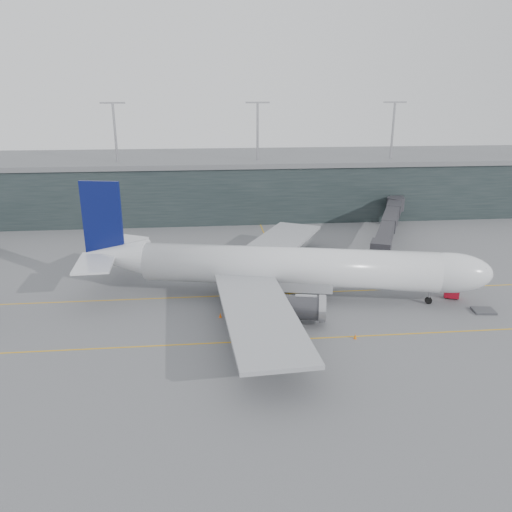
{
  "coord_description": "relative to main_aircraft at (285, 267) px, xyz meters",
  "views": [
    {
      "loc": [
        -8.09,
        -79.73,
        32.09
      ],
      "look_at": [
        -0.56,
        -4.0,
        6.73
      ],
      "focal_mm": 35.0,
      "sensor_mm": 36.0,
      "label": 1
    }
  ],
  "objects": [
    {
      "name": "baggage_dolly",
      "position": [
        29.28,
        -8.56,
        -5.0
      ],
      "size": [
        3.45,
        2.9,
        0.32
      ],
      "primitive_type": "cube",
      "rotation": [
        0.0,
        0.0,
        -0.12
      ],
      "color": "#3B3C40",
      "rests_on": "ground"
    },
    {
      "name": "cone_wing_port",
      "position": [
        5.86,
        16.53,
        -4.84
      ],
      "size": [
        0.43,
        0.43,
        0.69
      ],
      "primitive_type": "cone",
      "color": "#ED4D0D",
      "rests_on": "ground"
    },
    {
      "name": "uld_b",
      "position": [
        -6.83,
        15.94,
        -4.18
      ],
      "size": [
        2.47,
        2.18,
        1.91
      ],
      "rotation": [
        0.0,
        0.0,
        0.27
      ],
      "color": "#343539",
      "rests_on": "ground"
    },
    {
      "name": "gse_cart",
      "position": [
        26.8,
        -3.04,
        -4.34
      ],
      "size": [
        2.61,
        2.16,
        1.52
      ],
      "rotation": [
        0.0,
        0.0,
        -0.39
      ],
      "color": "#A40B1D",
      "rests_on": "ground"
    },
    {
      "name": "taxiline_lead_main",
      "position": [
        0.97,
        25.57,
        -5.18
      ],
      "size": [
        0.25,
        60.0,
        0.02
      ],
      "primitive_type": "cube",
      "color": "gold",
      "rests_on": "ground"
    },
    {
      "name": "main_aircraft",
      "position": [
        0.0,
        0.0,
        0.0
      ],
      "size": [
        65.45,
        60.55,
        18.48
      ],
      "rotation": [
        0.0,
        0.0,
        -0.21
      ],
      "color": "silver",
      "rests_on": "ground"
    },
    {
      "name": "terminal",
      "position": [
        -4.03,
        63.57,
        2.43
      ],
      "size": [
        240.0,
        36.0,
        29.0
      ],
      "color": "#1D2627",
      "rests_on": "ground"
    },
    {
      "name": "taxiline_a",
      "position": [
        -4.03,
        1.57,
        -5.18
      ],
      "size": [
        160.0,
        0.25,
        0.02
      ],
      "primitive_type": "cube",
      "color": "gold",
      "rests_on": "ground"
    },
    {
      "name": "cone_tail",
      "position": [
        -10.72,
        -6.56,
        -4.82
      ],
      "size": [
        0.46,
        0.46,
        0.73
      ],
      "primitive_type": "cone",
      "color": "#F8600D",
      "rests_on": "ground"
    },
    {
      "name": "uld_a",
      "position": [
        -10.45,
        16.48,
        -4.27
      ],
      "size": [
        2.35,
        2.15,
        1.74
      ],
      "rotation": [
        0.0,
        0.0,
        0.4
      ],
      "color": "#343539",
      "rests_on": "ground"
    },
    {
      "name": "ground",
      "position": [
        -4.03,
        5.57,
        -5.19
      ],
      "size": [
        320.0,
        320.0,
        0.0
      ],
      "primitive_type": "plane",
      "color": "#525357",
      "rests_on": "ground"
    },
    {
      "name": "taxiline_b",
      "position": [
        -4.03,
        -14.43,
        -5.18
      ],
      "size": [
        160.0,
        0.25,
        0.02
      ],
      "primitive_type": "cube",
      "color": "gold",
      "rests_on": "ground"
    },
    {
      "name": "cone_wing_stbd",
      "position": [
        7.3,
        -15.11,
        -4.83
      ],
      "size": [
        0.45,
        0.45,
        0.72
      ],
      "primitive_type": "cone",
      "color": "#DC630C",
      "rests_on": "ground"
    },
    {
      "name": "jet_bridge",
      "position": [
        25.56,
        29.83,
        0.04
      ],
      "size": [
        21.86,
        43.51,
        6.98
      ],
      "rotation": [
        0.0,
        0.0,
        -0.42
      ],
      "color": "#28272B",
      "rests_on": "ground"
    },
    {
      "name": "cone_nose",
      "position": [
        27.66,
        -1.73,
        -4.85
      ],
      "size": [
        0.42,
        0.42,
        0.66
      ],
      "primitive_type": "cone",
      "color": "#FF3B0E",
      "rests_on": "ground"
    },
    {
      "name": "uld_c",
      "position": [
        -3.39,
        17.16,
        -4.11
      ],
      "size": [
        2.71,
        2.43,
        2.04
      ],
      "rotation": [
        0.0,
        0.0,
        -0.33
      ],
      "color": "#343539",
      "rests_on": "ground"
    }
  ]
}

